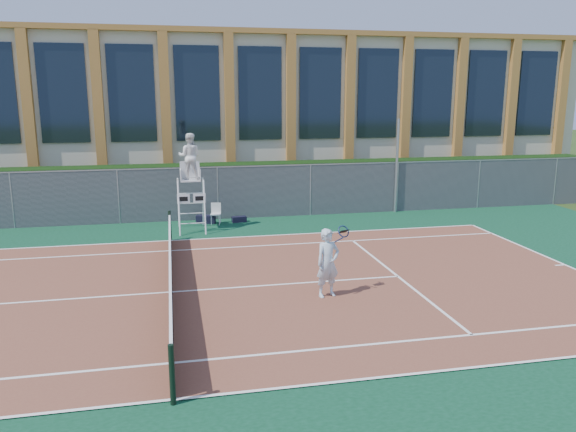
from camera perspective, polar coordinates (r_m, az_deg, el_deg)
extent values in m
plane|color=#233814|center=(15.34, -11.75, -7.68)|extent=(120.00, 120.00, 0.00)
cube|color=#0C371E|center=(16.28, -11.77, -6.48)|extent=(36.00, 20.00, 0.01)
cube|color=brown|center=(15.33, -11.75, -7.61)|extent=(23.77, 10.97, 0.02)
cylinder|color=black|center=(9.98, -11.70, -15.54)|extent=(0.10, 0.10, 1.10)
cylinder|color=black|center=(20.57, -11.91, -0.98)|extent=(0.10, 0.10, 1.10)
cube|color=black|center=(15.19, -11.83, -6.04)|extent=(0.03, 11.00, 0.86)
cube|color=white|center=(15.06, -11.90, -4.40)|extent=(0.06, 11.20, 0.07)
cube|color=black|center=(24.78, -11.99, 2.54)|extent=(40.00, 1.40, 2.20)
cube|color=beige|center=(32.47, -12.24, 9.92)|extent=(44.00, 10.00, 8.00)
cube|color=#A66E30|center=(32.58, -12.58, 17.13)|extent=(45.00, 10.60, 0.25)
cylinder|color=#9EA0A5|center=(25.31, 10.99, 5.00)|extent=(0.12, 0.12, 4.13)
cylinder|color=white|center=(21.33, -11.01, 0.74)|extent=(0.06, 0.57, 2.07)
cylinder|color=white|center=(21.36, -8.45, 0.85)|extent=(0.06, 0.57, 2.07)
cylinder|color=white|center=(22.37, -11.06, 1.27)|extent=(0.06, 0.57, 2.07)
cylinder|color=white|center=(22.40, -8.62, 1.37)|extent=(0.06, 0.57, 2.07)
cube|color=white|center=(21.69, -9.88, 3.61)|extent=(0.74, 0.64, 0.06)
cube|color=white|center=(21.94, -9.94, 4.68)|extent=(0.74, 0.05, 0.64)
cube|color=white|center=(21.37, -10.57, 1.72)|extent=(0.47, 0.03, 0.36)
cube|color=white|center=(21.39, -8.98, 1.79)|extent=(0.47, 0.03, 0.36)
imported|color=white|center=(21.63, -9.97, 6.00)|extent=(0.96, 0.81, 1.75)
cube|color=silver|center=(22.84, -7.36, 0.18)|extent=(0.47, 0.47, 0.04)
cube|color=silver|center=(22.97, -7.32, 0.83)|extent=(0.40, 0.12, 0.43)
cylinder|color=silver|center=(22.75, -7.80, -0.44)|extent=(0.03, 0.03, 0.40)
cylinder|color=silver|center=(22.71, -7.00, -0.44)|extent=(0.03, 0.03, 0.40)
cylinder|color=silver|center=(23.06, -7.70, -0.27)|extent=(0.03, 0.03, 0.40)
cylinder|color=silver|center=(23.02, -6.90, -0.27)|extent=(0.03, 0.03, 0.40)
cube|color=black|center=(23.15, -8.35, -0.33)|extent=(0.82, 0.50, 0.33)
cube|color=black|center=(23.21, -4.98, -0.33)|extent=(0.62, 0.33, 0.24)
imported|color=silver|center=(14.49, 4.06, -4.78)|extent=(0.74, 0.59, 1.79)
torus|color=#132248|center=(14.64, 5.65, -1.57)|extent=(0.38, 0.30, 0.30)
sphere|color=#CCE533|center=(14.85, 5.81, -1.58)|extent=(0.07, 0.07, 0.07)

